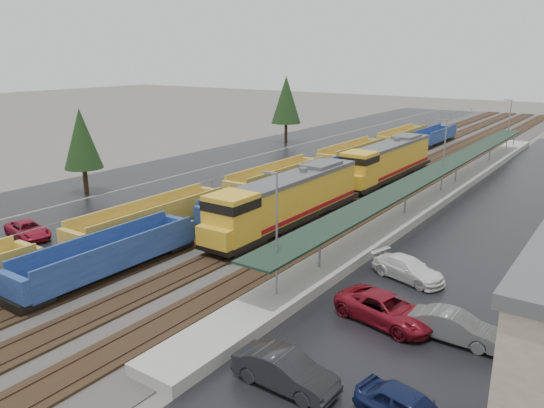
{
  "coord_description": "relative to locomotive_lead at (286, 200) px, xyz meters",
  "views": [
    {
      "loc": [
        25.63,
        -3.5,
        14.23
      ],
      "look_at": [
        0.79,
        31.98,
        2.0
      ],
      "focal_mm": 35.0,
      "sensor_mm": 36.0,
      "label": 1
    }
  ],
  "objects": [
    {
      "name": "west_parking_lot",
      "position": [
        -17.0,
        27.73,
        -2.45
      ],
      "size": [
        10.0,
        160.0,
        0.02
      ],
      "primitive_type": "cube",
      "color": "black",
      "rests_on": "ground"
    },
    {
      "name": "tree_west_far",
      "position": [
        -25.0,
        37.73,
        4.67
      ],
      "size": [
        4.84,
        4.84,
        11.0
      ],
      "color": "#332316",
      "rests_on": "ground"
    },
    {
      "name": "parked_car_east_c",
      "position": [
        12.5,
        -4.33,
        -1.73
      ],
      "size": [
        3.36,
        5.41,
        1.46
      ],
      "primitive_type": "imported",
      "rotation": [
        0.0,
        0.0,
        1.29
      ],
      "color": "white",
      "rests_on": "ground"
    },
    {
      "name": "tree_west_near",
      "position": [
        -24.0,
        -2.27,
        3.36
      ],
      "size": [
        3.96,
        3.96,
        9.0
      ],
      "color": "#332316",
      "rests_on": "ground"
    },
    {
      "name": "well_string_blue",
      "position": [
        -4.0,
        1.27,
        -1.25
      ],
      "size": [
        2.78,
        112.18,
        2.47
      ],
      "color": "navy",
      "rests_on": "ground"
    },
    {
      "name": "parked_car_east_a",
      "position": [
        12.38,
        -18.69,
        -1.65
      ],
      "size": [
        1.79,
        4.94,
        1.62
      ],
      "primitive_type": "imported",
      "rotation": [
        0.0,
        0.0,
        1.56
      ],
      "color": "black",
      "rests_on": "ground"
    },
    {
      "name": "east_commuter_lot",
      "position": [
        17.0,
        17.73,
        -2.45
      ],
      "size": [
        16.0,
        100.0,
        0.02
      ],
      "primitive_type": "cube",
      "color": "black",
      "rests_on": "ground"
    },
    {
      "name": "ballast_strip",
      "position": [
        -2.0,
        27.73,
        -2.42
      ],
      "size": [
        20.0,
        160.0,
        0.08
      ],
      "primitive_type": "cube",
      "color": "#302D2B",
      "rests_on": "ground"
    },
    {
      "name": "west_road",
      "position": [
        -27.0,
        27.73,
        -2.45
      ],
      "size": [
        9.0,
        160.0,
        0.02
      ],
      "primitive_type": "cube",
      "color": "black",
      "rests_on": "ground"
    },
    {
      "name": "station_platform",
      "position": [
        7.5,
        17.74,
        -1.72
      ],
      "size": [
        3.0,
        80.0,
        8.0
      ],
      "color": "#9E9B93",
      "rests_on": "ground"
    },
    {
      "name": "chainlink_fence",
      "position": [
        -11.5,
        26.17,
        -0.85
      ],
      "size": [
        0.08,
        160.04,
        2.02
      ],
      "color": "gray",
      "rests_on": "ground"
    },
    {
      "name": "trackbed",
      "position": [
        -2.0,
        27.73,
        -2.3
      ],
      "size": [
        14.6,
        160.0,
        0.22
      ],
      "color": "black",
      "rests_on": "ground"
    },
    {
      "name": "parked_car_east_b",
      "position": [
        13.65,
        -10.62,
        -1.66
      ],
      "size": [
        3.73,
        6.16,
        1.6
      ],
      "primitive_type": "imported",
      "rotation": [
        0.0,
        0.0,
        1.37
      ],
      "color": "maroon",
      "rests_on": "ground"
    },
    {
      "name": "parked_car_west_c",
      "position": [
        -15.54,
        -14.0,
        -1.78
      ],
      "size": [
        3.02,
        5.17,
        1.35
      ],
      "primitive_type": "imported",
      "rotation": [
        0.0,
        0.0,
        1.4
      ],
      "color": "maroon",
      "rests_on": "ground"
    },
    {
      "name": "parked_car_east_e",
      "position": [
        17.34,
        -10.37,
        -1.69
      ],
      "size": [
        1.66,
        4.68,
        1.54
      ],
      "primitive_type": "imported",
      "rotation": [
        0.0,
        0.0,
        1.58
      ],
      "color": "slate",
      "rests_on": "ground"
    },
    {
      "name": "locomotive_lead",
      "position": [
        0.0,
        0.0,
        0.0
      ],
      "size": [
        3.1,
        20.43,
        4.62
      ],
      "color": "black",
      "rests_on": "ground"
    },
    {
      "name": "locomotive_trail",
      "position": [
        0.0,
        21.0,
        0.0
      ],
      "size": [
        3.1,
        20.43,
        4.62
      ],
      "color": "black",
      "rests_on": "ground"
    },
    {
      "name": "well_string_yellow",
      "position": [
        -8.0,
        1.4,
        -1.24
      ],
      "size": [
        2.77,
        106.29,
        2.45
      ],
      "color": "#A6852E",
      "rests_on": "ground"
    }
  ]
}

